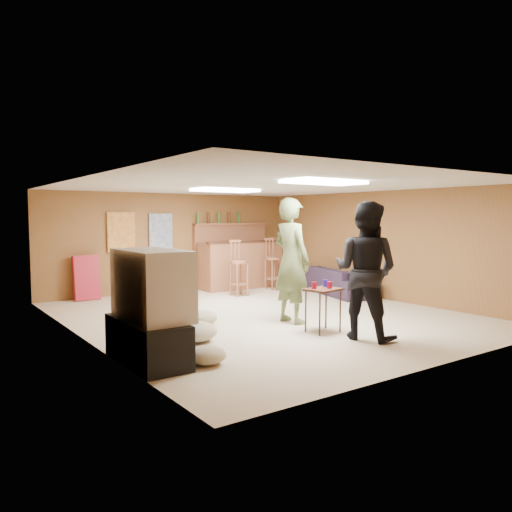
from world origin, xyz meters
TOP-DOWN VIEW (x-y plane):
  - ground at (0.00, 0.00)m, footprint 7.00×7.00m
  - ceiling at (0.00, 0.00)m, footprint 6.00×7.00m
  - wall_back at (0.00, 3.50)m, footprint 6.00×0.02m
  - wall_front at (0.00, -3.50)m, footprint 6.00×0.02m
  - wall_left at (-3.00, 0.00)m, footprint 0.02×7.00m
  - wall_right at (3.00, 0.00)m, footprint 0.02×7.00m
  - tv_stand at (-2.72, -1.50)m, footprint 0.55×1.30m
  - dvd_box at (-2.50, -1.50)m, footprint 0.35×0.50m
  - tv_body at (-2.65, -1.50)m, footprint 0.60×1.10m
  - tv_screen at (-2.34, -1.50)m, footprint 0.02×0.95m
  - bar_counter at (1.50, 2.95)m, footprint 2.00×0.60m
  - bar_lip at (1.50, 2.70)m, footprint 2.10×0.12m
  - bar_shelf at (1.50, 3.40)m, footprint 2.00×0.18m
  - bar_backing at (1.50, 3.42)m, footprint 2.00×0.14m
  - poster_left at (-1.20, 3.46)m, footprint 0.60×0.03m
  - poster_right at (-0.30, 3.46)m, footprint 0.55×0.03m
  - folding_chair_stack at (-2.00, 3.30)m, footprint 0.50×0.26m
  - ceiling_panel_front at (0.00, -1.50)m, footprint 1.20×0.60m
  - ceiling_panel_back at (0.00, 1.20)m, footprint 1.20×0.60m
  - person_olive at (0.02, -0.74)m, footprint 0.51×0.75m
  - person_black at (0.19, -2.14)m, footprint 0.98×1.10m
  - sofa at (2.70, 0.90)m, footprint 1.24×2.10m
  - tray_table at (-0.02, -1.53)m, footprint 0.56×0.48m
  - cup_red_near at (-0.16, -1.49)m, footprint 0.09×0.09m
  - cup_red_far at (0.05, -1.58)m, footprint 0.08×0.08m
  - cup_blue at (0.12, -1.42)m, footprint 0.09×0.09m
  - bar_stool_left at (0.81, 1.99)m, footprint 0.52×0.52m
  - bar_stool_right at (1.99, 2.34)m, footprint 0.55×0.55m
  - cushion_near_tv at (-1.81, -0.94)m, footprint 0.70×0.70m
  - cushion_mid at (-1.21, -0.06)m, footprint 0.58×0.58m
  - cushion_far at (-2.19, -1.94)m, footprint 0.51×0.51m
  - bottle_row at (1.16, 3.38)m, footprint 1.20×0.08m

SIDE VIEW (x-z plane):
  - ground at x=0.00m, z-range 0.00..0.00m
  - cushion_far at x=-2.19m, z-range 0.00..0.20m
  - cushion_mid at x=-1.21m, z-range 0.00..0.22m
  - cushion_near_tv at x=-1.81m, z-range 0.00..0.27m
  - dvd_box at x=-2.50m, z-range 0.11..0.19m
  - tv_stand at x=-2.72m, z-range 0.00..0.50m
  - sofa at x=2.70m, z-range 0.00..0.57m
  - tray_table at x=-0.02m, z-range 0.00..0.64m
  - folding_chair_stack at x=-2.00m, z-range -0.01..0.91m
  - bar_counter at x=1.50m, z-range 0.00..1.10m
  - bar_stool_left at x=0.81m, z-range 0.00..1.30m
  - bar_stool_right at x=1.99m, z-range 0.00..1.30m
  - cup_red_far at x=0.05m, z-range 0.64..0.74m
  - cup_red_near at x=-0.16m, z-range 0.64..0.74m
  - cup_blue at x=0.12m, z-range 0.64..0.75m
  - tv_body at x=-2.65m, z-range 0.50..1.30m
  - tv_screen at x=-2.34m, z-range 0.57..1.23m
  - person_black at x=0.19m, z-range 0.00..1.88m
  - person_olive at x=0.02m, z-range 0.00..1.97m
  - wall_back at x=0.00m, z-range 0.00..2.20m
  - wall_front at x=0.00m, z-range 0.00..2.20m
  - wall_left at x=-3.00m, z-range 0.00..2.20m
  - wall_right at x=3.00m, z-range 0.00..2.20m
  - bar_lip at x=1.50m, z-range 1.08..1.12m
  - bar_backing at x=1.50m, z-range 0.90..1.50m
  - poster_left at x=-1.20m, z-range 0.93..1.78m
  - poster_right at x=-0.30m, z-range 0.95..1.75m
  - bar_shelf at x=1.50m, z-range 1.48..1.52m
  - bottle_row at x=1.16m, z-range 1.52..1.78m
  - ceiling_panel_front at x=0.00m, z-range 2.15..2.19m
  - ceiling_panel_back at x=0.00m, z-range 2.15..2.19m
  - ceiling at x=0.00m, z-range 2.19..2.21m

